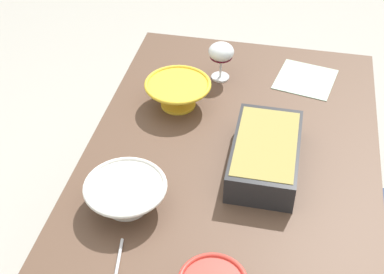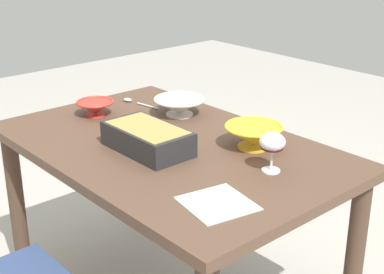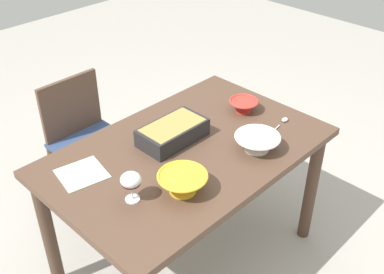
# 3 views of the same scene
# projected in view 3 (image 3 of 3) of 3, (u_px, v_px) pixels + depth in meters

# --- Properties ---
(ground_plane) EXTENTS (8.00, 8.00, 0.00)m
(ground_plane) POSITION_uv_depth(u_px,v_px,m) (188.00, 256.00, 2.63)
(ground_plane) COLOR #B2ADA3
(dining_table) EXTENTS (1.33, 0.85, 0.74)m
(dining_table) POSITION_uv_depth(u_px,v_px,m) (187.00, 166.00, 2.27)
(dining_table) COLOR brown
(dining_table) RESTS_ON ground_plane
(chair) EXTENTS (0.40, 0.41, 0.82)m
(chair) POSITION_uv_depth(u_px,v_px,m) (86.00, 139.00, 2.78)
(chair) COLOR #334772
(chair) RESTS_ON ground_plane
(wine_glass) EXTENTS (0.09, 0.09, 0.13)m
(wine_glass) POSITION_uv_depth(u_px,v_px,m) (131.00, 181.00, 1.86)
(wine_glass) COLOR white
(wine_glass) RESTS_ON dining_table
(casserole_dish) EXTENTS (0.33, 0.18, 0.09)m
(casserole_dish) POSITION_uv_depth(u_px,v_px,m) (173.00, 132.00, 2.24)
(casserole_dish) COLOR #262628
(casserole_dish) RESTS_ON dining_table
(mixing_bowl) EXTENTS (0.22, 0.22, 0.08)m
(mixing_bowl) POSITION_uv_depth(u_px,v_px,m) (257.00, 142.00, 2.18)
(mixing_bowl) COLOR white
(mixing_bowl) RESTS_ON dining_table
(small_bowl) EXTENTS (0.16, 0.16, 0.07)m
(small_bowl) POSITION_uv_depth(u_px,v_px,m) (244.00, 105.00, 2.48)
(small_bowl) COLOR red
(small_bowl) RESTS_ON dining_table
(serving_bowl) EXTENTS (0.21, 0.21, 0.09)m
(serving_bowl) POSITION_uv_depth(u_px,v_px,m) (183.00, 182.00, 1.93)
(serving_bowl) COLOR yellow
(serving_bowl) RESTS_ON dining_table
(serving_spoon) EXTENTS (0.21, 0.05, 0.01)m
(serving_spoon) POSITION_uv_depth(u_px,v_px,m) (281.00, 123.00, 2.39)
(serving_spoon) COLOR silver
(serving_spoon) RESTS_ON dining_table
(napkin) EXTENTS (0.23, 0.22, 0.00)m
(napkin) POSITION_uv_depth(u_px,v_px,m) (82.00, 174.00, 2.05)
(napkin) COLOR #B2CCB7
(napkin) RESTS_ON dining_table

